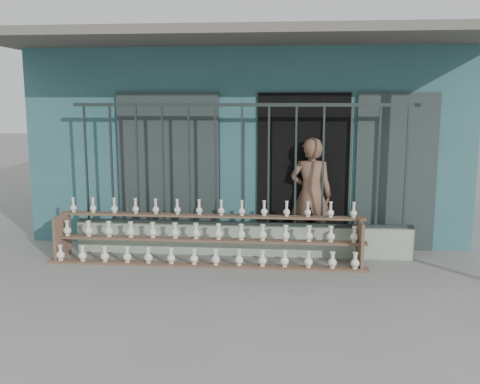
{
  "coord_description": "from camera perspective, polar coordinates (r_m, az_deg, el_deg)",
  "views": [
    {
      "loc": [
        0.69,
        -6.43,
        2.27
      ],
      "look_at": [
        0.0,
        1.0,
        1.0
      ],
      "focal_mm": 40.0,
      "sensor_mm": 36.0,
      "label": 1
    }
  ],
  "objects": [
    {
      "name": "shelf_rack",
      "position": [
        7.65,
        -3.52,
        -4.79
      ],
      "size": [
        4.5,
        0.68,
        0.85
      ],
      "color": "brown",
      "rests_on": "ground"
    },
    {
      "name": "elderly_woman",
      "position": [
        8.16,
        7.57,
        -0.3
      ],
      "size": [
        0.69,
        0.51,
        1.74
      ],
      "primitive_type": "imported",
      "rotation": [
        0.0,
        0.0,
        2.99
      ],
      "color": "brown",
      "rests_on": "ground"
    },
    {
      "name": "parapet_wall",
      "position": [
        8.03,
        0.2,
        -5.1
      ],
      "size": [
        5.0,
        0.2,
        0.45
      ],
      "primitive_type": "cube",
      "color": "#92A78F",
      "rests_on": "ground"
    },
    {
      "name": "ground",
      "position": [
        6.86,
        -0.79,
        -9.68
      ],
      "size": [
        60.0,
        60.0,
        0.0
      ],
      "primitive_type": "plane",
      "color": "slate"
    },
    {
      "name": "security_fence",
      "position": [
        7.82,
        0.2,
        2.89
      ],
      "size": [
        5.0,
        0.04,
        1.8
      ],
      "color": "#283330",
      "rests_on": "parapet_wall"
    },
    {
      "name": "workshop_building",
      "position": [
        10.71,
        1.64,
        6.18
      ],
      "size": [
        7.4,
        6.6,
        3.21
      ],
      "color": "#2C5A5E",
      "rests_on": "ground"
    }
  ]
}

